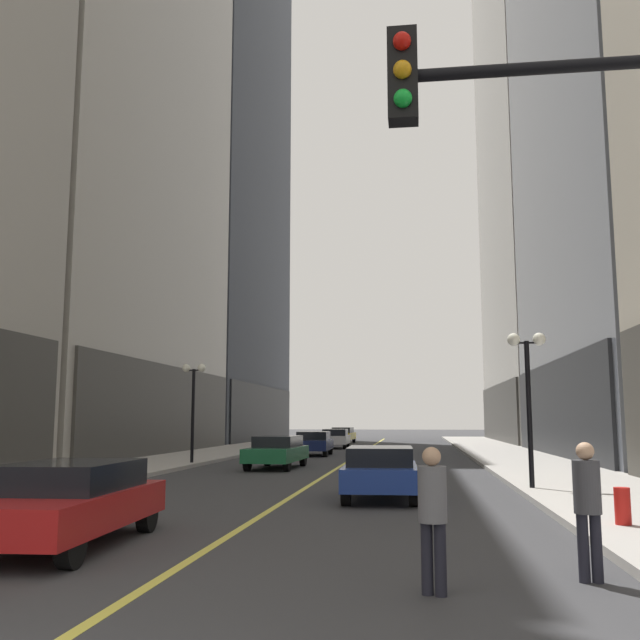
{
  "coord_description": "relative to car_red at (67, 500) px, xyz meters",
  "views": [
    {
      "loc": [
        3.26,
        -4.13,
        2.02
      ],
      "look_at": [
        -1.77,
        33.39,
        7.32
      ],
      "focal_mm": 39.79,
      "sensor_mm": 36.0,
      "label": 1
    }
  ],
  "objects": [
    {
      "name": "lane_centre_stripe",
      "position": [
        2.32,
        28.1,
        -0.72
      ],
      "size": [
        0.16,
        70.0,
        0.01
      ],
      "primitive_type": "cube",
      "color": "#E5D64C",
      "rests_on": "ground"
    },
    {
      "name": "car_red",
      "position": [
        0.0,
        0.0,
        0.0
      ],
      "size": [
        2.11,
        4.64,
        1.32
      ],
      "color": "#B21919",
      "rests_on": "ground"
    },
    {
      "name": "fire_hydrant_right",
      "position": [
        9.22,
        2.57,
        -0.32
      ],
      "size": [
        0.28,
        0.28,
        0.8
      ],
      "primitive_type": "cylinder",
      "color": "red",
      "rests_on": "ground"
    },
    {
      "name": "car_blue",
      "position": [
        4.68,
        7.31,
        -0.0
      ],
      "size": [
        1.92,
        4.09,
        1.32
      ],
      "color": "navy",
      "rests_on": "ground"
    },
    {
      "name": "street_lamp_left_far",
      "position": [
        -4.08,
        19.18,
        2.54
      ],
      "size": [
        1.06,
        0.36,
        4.43
      ],
      "color": "black",
      "rests_on": "ground"
    },
    {
      "name": "building_left_far",
      "position": [
        -13.84,
        53.1,
        27.18
      ],
      "size": [
        11.52,
        26.0,
        56.0
      ],
      "color": "#4C515B",
      "rests_on": "ground"
    },
    {
      "name": "car_green",
      "position": [
        -0.13,
        18.24,
        0.0
      ],
      "size": [
        1.98,
        4.77,
        1.32
      ],
      "color": "#196038",
      "rests_on": "ground"
    },
    {
      "name": "ground_plane",
      "position": [
        2.32,
        28.1,
        -0.72
      ],
      "size": [
        200.0,
        200.0,
        0.0
      ],
      "primitive_type": "plane",
      "color": "#38383A"
    },
    {
      "name": "building_right_far",
      "position": [
        19.26,
        53.1,
        24.71
      ],
      "size": [
        13.08,
        26.0,
        51.04
      ],
      "color": "#A8A399",
      "rests_on": "ground"
    },
    {
      "name": "pedestrian_in_grey_suit",
      "position": [
        5.76,
        -2.41,
        0.26
      ],
      "size": [
        0.43,
        0.43,
        1.69
      ],
      "color": "black",
      "rests_on": "ground"
    },
    {
      "name": "car_navy",
      "position": [
        -0.13,
        28.75,
        -0.0
      ],
      "size": [
        1.96,
        4.09,
        1.32
      ],
      "color": "#141E4C",
      "rests_on": "ground"
    },
    {
      "name": "building_left_mid",
      "position": [
        -13.53,
        27.6,
        24.4
      ],
      "size": [
        10.89,
        24.0,
        50.45
      ],
      "color": "#A8A399",
      "rests_on": "ground"
    },
    {
      "name": "sidewalk_left",
      "position": [
        -5.93,
        28.1,
        -0.65
      ],
      "size": [
        4.5,
        78.0,
        0.15
      ],
      "primitive_type": "cube",
      "color": "#ADA8A0",
      "rests_on": "ground"
    },
    {
      "name": "car_yellow",
      "position": [
        -0.55,
        49.13,
        -0.0
      ],
      "size": [
        1.91,
        4.86,
        1.32
      ],
      "color": "yellow",
      "rests_on": "ground"
    },
    {
      "name": "car_white",
      "position": [
        -0.02,
        38.75,
        -0.0
      ],
      "size": [
        1.9,
        4.34,
        1.32
      ],
      "color": "silver",
      "rests_on": "ground"
    },
    {
      "name": "street_lamp_right_mid",
      "position": [
        8.72,
        9.45,
        2.54
      ],
      "size": [
        1.06,
        0.36,
        4.43
      ],
      "color": "black",
      "rests_on": "ground"
    },
    {
      "name": "sidewalk_right",
      "position": [
        10.57,
        28.1,
        -0.65
      ],
      "size": [
        4.5,
        78.0,
        0.15
      ],
      "primitive_type": "cube",
      "color": "#ADA8A0",
      "rests_on": "ground"
    },
    {
      "name": "pedestrian_with_orange_bag",
      "position": [
        7.71,
        -1.49,
        0.29
      ],
      "size": [
        0.36,
        0.36,
        1.72
      ],
      "color": "black",
      "rests_on": "ground"
    }
  ]
}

